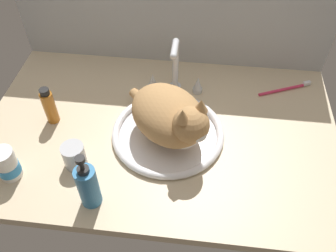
% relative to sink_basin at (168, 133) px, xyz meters
% --- Properties ---
extents(countertop, '(1.08, 0.69, 0.03)m').
position_rel_sink_basin_xyz_m(countertop, '(-0.03, 0.02, -0.02)').
color(countertop, '#CCB793').
rests_on(countertop, ground).
extents(backsplash_wall, '(1.08, 0.02, 0.43)m').
position_rel_sink_basin_xyz_m(backsplash_wall, '(-0.03, 0.38, 0.17)').
color(backsplash_wall, '#B2B7BC').
rests_on(backsplash_wall, ground).
extents(sink_basin, '(0.34, 0.34, 0.02)m').
position_rel_sink_basin_xyz_m(sink_basin, '(0.00, 0.00, 0.00)').
color(sink_basin, white).
rests_on(sink_basin, countertop).
extents(faucet, '(0.18, 0.10, 0.21)m').
position_rel_sink_basin_xyz_m(faucet, '(0.00, 0.20, 0.07)').
color(faucet, silver).
rests_on(faucet, countertop).
extents(cat, '(0.31, 0.31, 0.18)m').
position_rel_sink_basin_xyz_m(cat, '(0.01, -0.01, 0.08)').
color(cat, tan).
rests_on(cat, sink_basin).
extents(metal_jar, '(0.06, 0.06, 0.07)m').
position_rel_sink_basin_xyz_m(metal_jar, '(-0.24, -0.14, 0.03)').
color(metal_jar, '#B2B5BA').
rests_on(metal_jar, countertop).
extents(soap_pump_bottle, '(0.05, 0.05, 0.18)m').
position_rel_sink_basin_xyz_m(soap_pump_bottle, '(-0.17, -0.25, 0.06)').
color(soap_pump_bottle, teal).
rests_on(soap_pump_bottle, countertop).
extents(pill_bottle, '(0.06, 0.06, 0.10)m').
position_rel_sink_basin_xyz_m(pill_bottle, '(-0.41, -0.19, 0.04)').
color(pill_bottle, white).
rests_on(pill_bottle, countertop).
extents(amber_bottle, '(0.04, 0.04, 0.13)m').
position_rel_sink_basin_xyz_m(amber_bottle, '(-0.36, 0.02, 0.05)').
color(amber_bottle, '#B2661E').
rests_on(amber_bottle, countertop).
extents(toothbrush, '(0.18, 0.09, 0.02)m').
position_rel_sink_basin_xyz_m(toothbrush, '(0.38, 0.25, -0.00)').
color(toothbrush, '#D83359').
rests_on(toothbrush, countertop).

